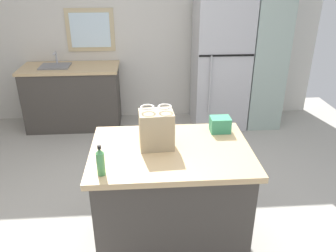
{
  "coord_description": "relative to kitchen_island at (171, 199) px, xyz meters",
  "views": [
    {
      "loc": [
        -0.02,
        -2.48,
        2.16
      ],
      "look_at": [
        0.16,
        0.05,
        0.97
      ],
      "focal_mm": 36.39,
      "sensor_mm": 36.0,
      "label": 1
    }
  ],
  "objects": [
    {
      "name": "small_box",
      "position": [
        0.43,
        0.27,
        0.52
      ],
      "size": [
        0.16,
        0.13,
        0.13
      ],
      "primitive_type": "cube",
      "rotation": [
        0.0,
        0.0,
        0.0
      ],
      "color": "#388E66",
      "rests_on": "kitchen_island"
    },
    {
      "name": "tall_cabinet",
      "position": [
        1.53,
        2.46,
        0.61
      ],
      "size": [
        0.48,
        0.65,
        2.16
      ],
      "color": "#9EB2A8",
      "rests_on": "ground"
    },
    {
      "name": "sink_counter",
      "position": [
        -1.22,
        2.5,
        -0.0
      ],
      "size": [
        1.35,
        0.64,
        1.09
      ],
      "color": "#423D38",
      "rests_on": "ground"
    },
    {
      "name": "back_wall",
      "position": [
        -0.17,
        2.88,
        0.91
      ],
      "size": [
        5.2,
        0.13,
        2.75
      ],
      "color": "silver",
      "rests_on": "ground"
    },
    {
      "name": "shopping_bag",
      "position": [
        -0.1,
        0.05,
        0.6
      ],
      "size": [
        0.26,
        0.21,
        0.33
      ],
      "color": "tan",
      "rests_on": "kitchen_island"
    },
    {
      "name": "bottle",
      "position": [
        -0.48,
        -0.31,
        0.55
      ],
      "size": [
        0.05,
        0.05,
        0.22
      ],
      "color": "#4C9956",
      "rests_on": "kitchen_island"
    },
    {
      "name": "kitchen_island",
      "position": [
        0.0,
        0.0,
        0.0
      ],
      "size": [
        1.21,
        0.86,
        0.92
      ],
      "color": "#423D38",
      "rests_on": "ground"
    },
    {
      "name": "refrigerator",
      "position": [
        0.9,
        2.46,
        0.43
      ],
      "size": [
        0.74,
        0.73,
        1.8
      ],
      "color": "#B7B7BC",
      "rests_on": "ground"
    },
    {
      "name": "ground",
      "position": [
        -0.16,
        0.25,
        -0.47
      ],
      "size": [
        6.31,
        6.31,
        0.0
      ],
      "primitive_type": "plane",
      "color": "#ADA89E"
    }
  ]
}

